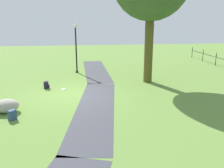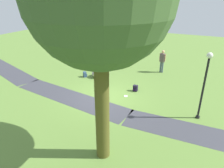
% 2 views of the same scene
% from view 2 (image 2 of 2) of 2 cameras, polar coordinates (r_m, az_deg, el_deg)
% --- Properties ---
extents(ground_plane, '(48.00, 48.00, 0.00)m').
position_cam_2_polar(ground_plane, '(12.68, -1.69, -3.52)').
color(ground_plane, olive).
extents(footpath_segment_near, '(8.03, 1.78, 0.01)m').
position_cam_2_polar(footpath_segment_near, '(10.37, 25.98, -13.15)').
color(footpath_segment_near, '#3C3D44').
rests_on(footpath_segment_near, ground).
extents(footpath_segment_mid, '(8.15, 2.73, 0.01)m').
position_cam_2_polar(footpath_segment_mid, '(12.85, -11.62, -3.64)').
color(footpath_segment_mid, '#3C3D44').
rests_on(footpath_segment_mid, ground).
extents(footpath_segment_far, '(8.10, 4.09, 0.01)m').
position_cam_2_polar(footpath_segment_far, '(19.26, -27.35, 3.54)').
color(footpath_segment_far, '#3C3D44').
rests_on(footpath_segment_far, ground).
extents(lamp_post, '(0.28, 0.28, 3.44)m').
position_cam_2_polar(lamp_post, '(10.59, 24.45, 1.14)').
color(lamp_post, black).
rests_on(lamp_post, ground).
extents(lawn_boulder, '(0.98, 1.14, 0.56)m').
position_cam_2_polar(lawn_boulder, '(15.62, -4.07, 2.99)').
color(lawn_boulder, '#A09B8C').
rests_on(lawn_boulder, ground).
extents(woman_with_handbag, '(0.41, 0.44, 1.71)m').
position_cam_2_polar(woman_with_handbag, '(17.93, -1.94, 8.21)').
color(woman_with_handbag, beige).
rests_on(woman_with_handbag, ground).
extents(man_near_boulder, '(0.51, 0.32, 1.80)m').
position_cam_2_polar(man_near_boulder, '(16.74, 13.82, 6.61)').
color(man_near_boulder, '#475668').
rests_on(man_near_boulder, ground).
extents(handbag_on_grass, '(0.34, 0.34, 0.31)m').
position_cam_2_polar(handbag_on_grass, '(17.43, -0.81, 4.83)').
color(handbag_on_grass, gray).
rests_on(handbag_on_grass, ground).
extents(backpack_by_boulder, '(0.35, 0.35, 0.40)m').
position_cam_2_polar(backpack_by_boulder, '(15.70, -7.53, 2.63)').
color(backpack_by_boulder, navy).
rests_on(backpack_by_boulder, ground).
extents(spare_backpack_on_lawn, '(0.30, 0.28, 0.40)m').
position_cam_2_polar(spare_backpack_on_lawn, '(13.39, 6.50, -1.20)').
color(spare_backpack_on_lawn, black).
rests_on(spare_backpack_on_lawn, ground).
extents(frisbee_on_grass, '(0.24, 0.24, 0.02)m').
position_cam_2_polar(frisbee_on_grass, '(12.75, 3.85, -3.36)').
color(frisbee_on_grass, white).
rests_on(frisbee_on_grass, ground).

